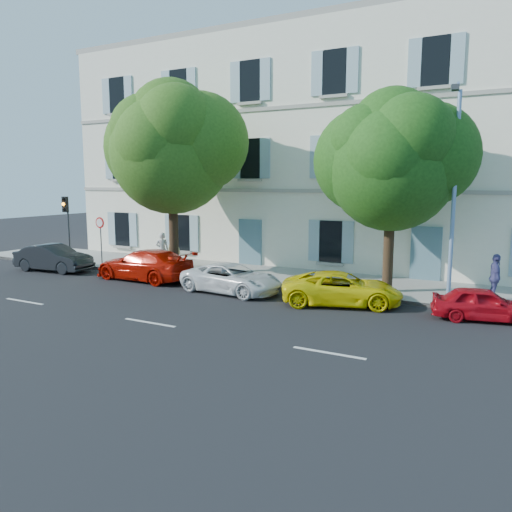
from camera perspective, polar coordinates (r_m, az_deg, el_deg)
The scene contains 17 objects.
ground at distance 19.47m, azimuth -4.41°, elevation -4.72°, with size 90.00×90.00×0.00m, color black.
sidewalk at distance 23.25m, azimuth 1.49°, elevation -2.33°, with size 36.00×4.50×0.15m, color #A09E96.
kerb at distance 21.36m, azimuth -1.13°, elevation -3.29°, with size 36.00×0.16×0.16m, color #9E998E.
building at distance 28.13m, azimuth 6.91°, elevation 11.62°, with size 28.00×7.00×12.00m, color white.
car_dark_sedan at distance 26.87m, azimuth -22.14°, elevation -0.20°, with size 1.41×4.05×1.34m, color black.
car_red_coupe at distance 23.21m, azimuth -12.61°, elevation -0.98°, with size 1.97×4.84×1.41m, color #BC1305.
car_white_coupe at distance 20.13m, azimuth -2.80°, elevation -2.56°, with size 1.94×4.22×1.17m, color white.
car_yellow_supercar at distance 18.41m, azimuth 9.79°, elevation -3.68°, with size 1.99×4.32×1.20m, color yellow.
car_red_hatchback at distance 17.74m, azimuth 24.53°, elevation -5.00°, with size 1.28×3.18×1.08m, color #B80B16.
tree_left at distance 23.71m, azimuth -9.62°, elevation 11.46°, with size 5.58×5.58×8.65m.
tree_right at distance 19.95m, azimuth 15.25°, elevation 9.73°, with size 4.88×4.88×7.52m.
traffic_light at distance 28.43m, azimuth -20.85°, elevation 4.41°, with size 0.30×0.40×3.51m.
road_sign at distance 26.96m, azimuth -17.37°, elevation 2.80°, with size 0.57×0.09×2.48m.
street_lamp at distance 18.82m, azimuth 21.71°, elevation 7.67°, with size 0.28×1.59×7.45m.
pedestrian_a at distance 25.65m, azimuth -10.66°, elevation 0.71°, with size 0.64×0.42×1.76m, color silver.
pedestrian_b at distance 25.28m, azimuth -9.35°, elevation 0.47°, with size 0.78×0.61×1.61m, color tan.
pedestrian_c at distance 20.05m, azimuth 25.66°, elevation -2.22°, with size 1.01×0.42×1.72m, color #4B4A88.
Camera 1 is at (10.22, -15.96, 4.46)m, focal length 35.00 mm.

